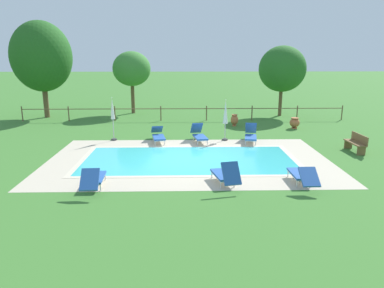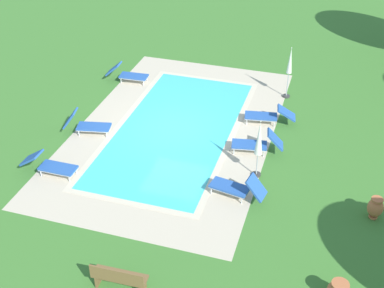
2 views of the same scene
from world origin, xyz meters
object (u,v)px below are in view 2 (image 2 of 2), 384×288
sun_lounger_north_near_steps (268,115)px  terracotta_urn_by_tree (375,207)px  sun_lounger_north_end (128,74)px  sun_lounger_south_mid (50,165)px  patio_umbrella_closed_row_west (290,66)px  sun_lounger_north_mid (87,125)px  sun_lounger_south_near_corner (237,187)px  patio_umbrella_closed_row_centre (259,141)px  sun_lounger_north_far (257,143)px  wooden_bench_lawn_side (119,277)px

sun_lounger_north_near_steps → terracotta_urn_by_tree: (4.71, 4.21, 0.05)m
terracotta_urn_by_tree → sun_lounger_north_end: bearing=-120.3°
sun_lounger_south_mid → terracotta_urn_by_tree: sun_lounger_south_mid is taller
sun_lounger_north_near_steps → terracotta_urn_by_tree: bearing=41.8°
sun_lounger_south_mid → patio_umbrella_closed_row_west: size_ratio=0.86×
patio_umbrella_closed_row_west → sun_lounger_north_mid: bearing=-53.1°
sun_lounger_north_near_steps → sun_lounger_south_mid: 8.77m
sun_lounger_north_end → sun_lounger_south_near_corner: 9.59m
sun_lounger_north_near_steps → sun_lounger_north_mid: bearing=-66.9°
patio_umbrella_closed_row_centre → terracotta_urn_by_tree: 4.24m
sun_lounger_north_far → patio_umbrella_closed_row_centre: bearing=11.2°
sun_lounger_south_mid → sun_lounger_north_end: bearing=-178.3°
sun_lounger_north_near_steps → patio_umbrella_closed_row_centre: patio_umbrella_closed_row_centre is taller
sun_lounger_north_mid → patio_umbrella_closed_row_centre: patio_umbrella_closed_row_centre is taller
sun_lounger_south_near_corner → patio_umbrella_closed_row_centre: 1.75m
sun_lounger_north_mid → terracotta_urn_by_tree: bearing=80.4°
sun_lounger_south_mid → terracotta_urn_by_tree: size_ratio=2.66×
patio_umbrella_closed_row_centre → wooden_bench_lawn_side: (6.09, -2.52, -0.97)m
sun_lounger_north_near_steps → sun_lounger_north_end: 7.16m
sun_lounger_north_near_steps → sun_lounger_north_far: size_ratio=1.07×
wooden_bench_lawn_side → sun_lounger_north_near_steps: bearing=166.8°
patio_umbrella_closed_row_centre → sun_lounger_south_mid: bearing=-73.8°
sun_lounger_north_near_steps → patio_umbrella_closed_row_west: patio_umbrella_closed_row_west is taller
sun_lounger_north_end → terracotta_urn_by_tree: sun_lounger_north_end is taller
sun_lounger_north_end → terracotta_urn_by_tree: size_ratio=2.62×
sun_lounger_north_far → terracotta_urn_by_tree: size_ratio=2.60×
sun_lounger_north_mid → terracotta_urn_by_tree: sun_lounger_north_mid is taller
sun_lounger_north_mid → sun_lounger_south_near_corner: bearing=72.0°
sun_lounger_north_near_steps → sun_lounger_north_end: (-1.80, -6.93, 0.02)m
sun_lounger_south_mid → terracotta_urn_by_tree: bearing=95.0°
sun_lounger_north_far → terracotta_urn_by_tree: (2.50, 4.25, 0.02)m
wooden_bench_lawn_side → terracotta_urn_by_tree: bearing=127.7°
sun_lounger_north_near_steps → patio_umbrella_closed_row_centre: bearing=3.8°
sun_lounger_south_mid → patio_umbrella_closed_row_west: patio_umbrella_closed_row_west is taller
sun_lounger_south_mid → patio_umbrella_closed_row_centre: patio_umbrella_closed_row_centre is taller
sun_lounger_south_near_corner → terracotta_urn_by_tree: sun_lounger_south_near_corner is taller
sun_lounger_north_end → wooden_bench_lawn_side: bearing=22.0°
sun_lounger_north_end → sun_lounger_south_near_corner: size_ratio=1.02×
wooden_bench_lawn_side → sun_lounger_north_mid: bearing=-147.3°
sun_lounger_north_near_steps → sun_lounger_south_near_corner: (4.99, -0.15, 0.03)m
sun_lounger_north_mid → sun_lounger_south_near_corner: size_ratio=0.98×
sun_lounger_south_near_corner → patio_umbrella_closed_row_centre: patio_umbrella_closed_row_centre is taller
patio_umbrella_closed_row_centre → wooden_bench_lawn_side: patio_umbrella_closed_row_centre is taller
sun_lounger_south_near_corner → patio_umbrella_closed_row_centre: size_ratio=0.87×
sun_lounger_north_far → sun_lounger_north_end: bearing=-120.2°
sun_lounger_north_near_steps → sun_lounger_north_mid: (2.86, -6.69, 0.03)m
sun_lounger_north_near_steps → sun_lounger_south_mid: size_ratio=1.04×
sun_lounger_north_far → sun_lounger_north_end: 7.97m
sun_lounger_south_near_corner → patio_umbrella_closed_row_centre: bearing=163.8°
wooden_bench_lawn_side → terracotta_urn_by_tree: 8.20m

